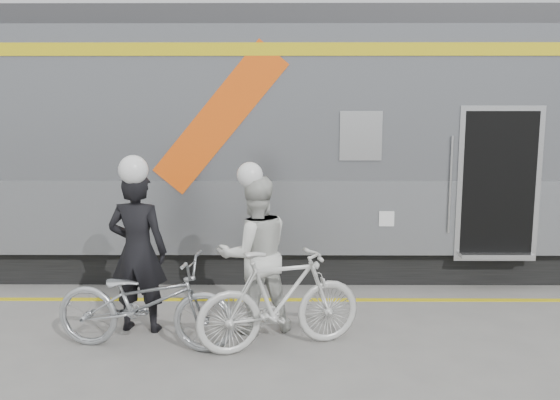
{
  "coord_description": "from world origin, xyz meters",
  "views": [
    {
      "loc": [
        0.79,
        -5.76,
        2.69
      ],
      "look_at": [
        0.75,
        1.6,
        1.5
      ],
      "focal_mm": 38.0,
      "sensor_mm": 36.0,
      "label": 1
    }
  ],
  "objects_px": {
    "man": "(138,252)",
    "bicycle_right": "(280,300)",
    "bicycle_left": "(145,302)",
    "woman": "(255,255)"
  },
  "relations": [
    {
      "from": "man",
      "to": "bicycle_right",
      "type": "distance_m",
      "value": 1.82
    },
    {
      "from": "bicycle_right",
      "to": "bicycle_left",
      "type": "bearing_deg",
      "value": 71.05
    },
    {
      "from": "bicycle_left",
      "to": "woman",
      "type": "relative_size",
      "value": 1.09
    },
    {
      "from": "bicycle_left",
      "to": "bicycle_right",
      "type": "distance_m",
      "value": 1.49
    },
    {
      "from": "man",
      "to": "bicycle_right",
      "type": "xyz_separation_m",
      "value": [
        1.69,
        -0.55,
        -0.4
      ]
    },
    {
      "from": "man",
      "to": "bicycle_left",
      "type": "relative_size",
      "value": 0.95
    },
    {
      "from": "bicycle_left",
      "to": "woman",
      "type": "xyz_separation_m",
      "value": [
        1.19,
        0.55,
        0.4
      ]
    },
    {
      "from": "man",
      "to": "woman",
      "type": "bearing_deg",
      "value": -172.52
    },
    {
      "from": "woman",
      "to": "bicycle_right",
      "type": "relative_size",
      "value": 0.99
    },
    {
      "from": "bicycle_left",
      "to": "bicycle_right",
      "type": "height_order",
      "value": "bicycle_right"
    }
  ]
}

